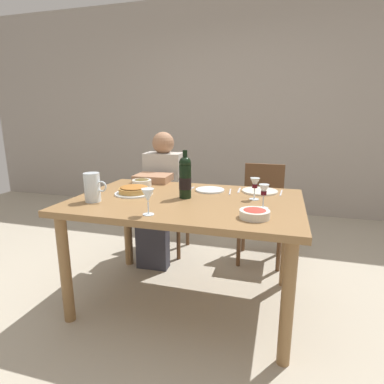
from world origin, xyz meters
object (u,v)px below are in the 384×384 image
(wine_glass_centre, at_px, (255,184))
(wine_bottle, at_px, (185,177))
(olive_bowl, at_px, (142,182))
(salad_bowl, at_px, (255,213))
(dinner_plate_left_setting, at_px, (210,190))
(chair_left, at_px, (169,200))
(dining_table, at_px, (186,212))
(dinner_plate_right_setting, at_px, (260,191))
(water_pitcher, at_px, (93,189))
(chair_right, at_px, (262,206))
(baked_tart, at_px, (134,190))
(wine_glass_left_diner, at_px, (148,196))
(wine_glass_right_diner, at_px, (264,191))
(diner_left, at_px, (160,193))

(wine_glass_centre, bearing_deg, wine_bottle, -169.36)
(olive_bowl, bearing_deg, salad_bowl, -31.24)
(dinner_plate_left_setting, distance_m, chair_left, 0.86)
(dining_table, relative_size, dinner_plate_right_setting, 5.86)
(water_pitcher, height_order, chair_right, water_pitcher)
(baked_tart, bearing_deg, wine_glass_centre, 5.80)
(salad_bowl, distance_m, chair_right, 1.22)
(salad_bowl, xyz_separation_m, olive_bowl, (-0.92, 0.56, 0.00))
(baked_tart, bearing_deg, wine_glass_left_diner, -54.56)
(salad_bowl, bearing_deg, dinner_plate_left_setting, 123.89)
(baked_tart, height_order, wine_glass_left_diner, wine_glass_left_diner)
(dinner_plate_right_setting, distance_m, chair_left, 1.09)
(water_pitcher, bearing_deg, wine_bottle, 24.79)
(wine_glass_right_diner, relative_size, wine_glass_centre, 1.01)
(baked_tart, xyz_separation_m, wine_glass_centre, (0.83, 0.08, 0.08))
(salad_bowl, height_order, diner_left, diner_left)
(dining_table, bearing_deg, wine_bottle, 121.64)
(wine_bottle, distance_m, salad_bowl, 0.59)
(salad_bowl, distance_m, dinner_plate_right_setting, 0.62)
(water_pitcher, relative_size, salad_bowl, 1.13)
(wine_glass_centre, xyz_separation_m, dinner_plate_right_setting, (0.02, 0.23, -0.10))
(wine_bottle, relative_size, olive_bowl, 2.13)
(wine_glass_right_diner, bearing_deg, olive_bowl, 159.23)
(chair_right, bearing_deg, wine_glass_left_diner, 66.82)
(dining_table, height_order, wine_bottle, wine_bottle)
(water_pitcher, distance_m, dinner_plate_right_setting, 1.16)
(salad_bowl, height_order, chair_left, chair_left)
(dining_table, relative_size, wine_glass_left_diner, 10.06)
(dining_table, relative_size, chair_left, 1.72)
(salad_bowl, bearing_deg, olive_bowl, 148.76)
(wine_glass_centre, xyz_separation_m, dinner_plate_left_setting, (-0.34, 0.16, -0.10))
(water_pitcher, distance_m, wine_glass_left_diner, 0.48)
(wine_bottle, relative_size, wine_glass_right_diner, 2.19)
(water_pitcher, bearing_deg, diner_left, 82.44)
(salad_bowl, relative_size, wine_glass_right_diner, 1.13)
(wine_glass_right_diner, distance_m, diner_left, 1.22)
(wine_glass_left_diner, distance_m, diner_left, 1.11)
(salad_bowl, relative_size, olive_bowl, 1.09)
(dining_table, distance_m, olive_bowl, 0.55)
(dinner_plate_right_setting, bearing_deg, water_pitcher, -150.99)
(salad_bowl, bearing_deg, chair_right, 91.06)
(salad_bowl, bearing_deg, wine_bottle, 147.77)
(wine_glass_right_diner, bearing_deg, dinner_plate_right_setting, 96.56)
(wine_glass_left_diner, distance_m, dinner_plate_left_setting, 0.70)
(wine_glass_right_diner, xyz_separation_m, wine_glass_centre, (-0.07, 0.19, -0.00))
(dinner_plate_left_setting, relative_size, chair_left, 0.24)
(diner_left, distance_m, chair_right, 0.94)
(wine_bottle, xyz_separation_m, diner_left, (-0.43, 0.61, -0.28))
(dining_table, relative_size, wine_bottle, 4.65)
(chair_left, bearing_deg, wine_bottle, 114.71)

